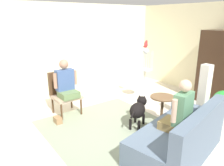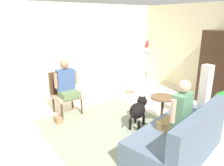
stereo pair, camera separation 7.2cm
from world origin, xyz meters
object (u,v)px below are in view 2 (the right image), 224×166
(person_on_armchair, at_px, (66,82))
(bird_cage_stand, at_px, (146,75))
(couch, at_px, (179,138))
(person_on_couch, at_px, (179,112))
(handbag, at_px, (58,120))
(round_end_table, at_px, (162,107))
(dog, at_px, (138,109))
(column_lamp, at_px, (204,97))
(armchair, at_px, (64,89))
(parrot, at_px, (147,44))
(potted_plant, at_px, (224,106))

(person_on_armchair, distance_m, bird_cage_stand, 2.09)
(couch, bearing_deg, person_on_couch, -142.16)
(person_on_couch, bearing_deg, handbag, -152.08)
(round_end_table, xyz_separation_m, dog, (-0.24, -0.46, -0.03))
(person_on_armchair, height_order, handbag, person_on_armchair)
(bird_cage_stand, bearing_deg, dog, -49.38)
(couch, xyz_separation_m, round_end_table, (-0.90, 0.58, 0.11))
(column_lamp, xyz_separation_m, handbag, (-1.87, -2.41, -0.58))
(bird_cage_stand, bearing_deg, person_on_armchair, -102.90)
(couch, xyz_separation_m, armchair, (-2.71, -0.83, 0.27))
(armchair, xyz_separation_m, bird_cage_stand, (0.63, 2.04, 0.19))
(parrot, bearing_deg, couch, -30.18)
(person_on_couch, bearing_deg, round_end_table, 144.96)
(couch, relative_size, person_on_armchair, 2.32)
(couch, xyz_separation_m, column_lamp, (-0.37, 1.21, 0.35))
(bird_cage_stand, xyz_separation_m, parrot, (-0.01, -0.00, 0.80))
(couch, distance_m, handbag, 2.56)
(couch, bearing_deg, armchair, -163.00)
(round_end_table, relative_size, dog, 0.85)
(person_on_couch, xyz_separation_m, parrot, (-2.05, 1.24, 0.77))
(person_on_couch, distance_m, column_lamp, 1.29)
(column_lamp, height_order, handbag, column_lamp)
(bird_cage_stand, bearing_deg, handbag, -93.99)
(armchair, height_order, dog, armchair)
(dog, xyz_separation_m, bird_cage_stand, (-0.94, 1.10, 0.37))
(potted_plant, bearing_deg, couch, -89.04)
(person_on_armchair, bearing_deg, handbag, -51.42)
(couch, distance_m, potted_plant, 1.38)
(potted_plant, height_order, column_lamp, column_lamp)
(dog, bearing_deg, handbag, -130.12)
(handbag, bearing_deg, bird_cage_stand, 86.01)
(person_on_armchair, relative_size, handbag, 4.18)
(person_on_couch, bearing_deg, dog, 172.48)
(couch, xyz_separation_m, handbag, (-2.25, -1.20, -0.23))
(handbag, bearing_deg, column_lamp, 52.12)
(round_end_table, bearing_deg, person_on_couch, -35.04)
(potted_plant, bearing_deg, person_on_couch, -90.54)
(dog, bearing_deg, parrot, 130.94)
(round_end_table, distance_m, column_lamp, 0.86)
(potted_plant, height_order, handbag, potted_plant)
(person_on_armchair, height_order, potted_plant, person_on_armchair)
(round_end_table, bearing_deg, couch, -32.70)
(couch, distance_m, dog, 1.15)
(person_on_couch, distance_m, dog, 1.18)
(bird_cage_stand, bearing_deg, column_lamp, -0.19)
(armchair, distance_m, person_on_armchair, 0.28)
(person_on_couch, relative_size, person_on_armchair, 1.03)
(couch, relative_size, round_end_table, 3.14)
(armchair, bearing_deg, couch, 17.00)
(armchair, xyz_separation_m, column_lamp, (2.34, 2.04, 0.09))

